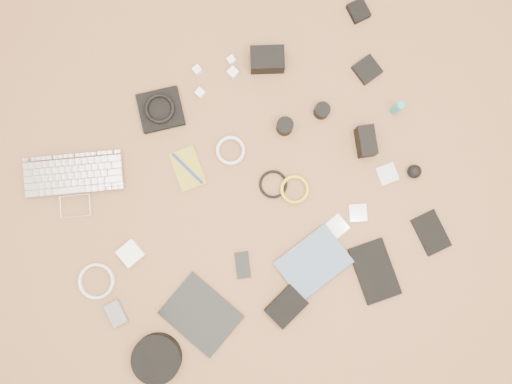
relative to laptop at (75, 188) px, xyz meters
name	(u,v)px	position (x,y,z in m)	size (l,w,h in m)	color
room_shell	(229,160)	(0.55, -0.33, 1.24)	(4.04, 4.04, 2.58)	brown
laptop	(75,188)	(0.00, 0.00, 0.00)	(0.37, 0.26, 0.03)	silver
headphone_pouch	(161,110)	(0.42, 0.13, 0.00)	(0.16, 0.15, 0.03)	black
headphones	(160,109)	(0.42, 0.13, 0.02)	(0.12, 0.12, 0.01)	black
charger_a	(200,93)	(0.58, 0.12, 0.00)	(0.03, 0.03, 0.03)	white
charger_b	(197,70)	(0.61, 0.20, 0.00)	(0.03, 0.03, 0.03)	white
charger_c	(231,60)	(0.74, 0.18, 0.00)	(0.03, 0.03, 0.03)	white
charger_d	(233,73)	(0.72, 0.13, 0.00)	(0.03, 0.03, 0.03)	white
dslr_camera	(267,60)	(0.86, 0.12, 0.02)	(0.13, 0.09, 0.07)	black
lens_pouch	(358,11)	(1.26, 0.14, 0.00)	(0.07, 0.08, 0.03)	black
notebook_olive	(188,169)	(0.41, -0.12, -0.01)	(0.10, 0.15, 0.01)	olive
pen_blue	(187,168)	(0.41, -0.12, 0.00)	(0.01, 0.01, 0.16)	#141FA3
cable_white_a	(231,151)	(0.58, -0.13, -0.01)	(0.11, 0.11, 0.01)	silver
lens_a	(285,126)	(0.81, -0.14, 0.02)	(0.06, 0.06, 0.07)	black
lens_b	(322,111)	(0.96, -0.15, 0.01)	(0.06, 0.06, 0.05)	black
card_reader	(367,70)	(1.19, -0.08, 0.00)	(0.09, 0.09, 0.02)	black
power_brick	(131,253)	(0.08, -0.31, 0.00)	(0.08, 0.08, 0.03)	white
cable_white_b	(97,281)	(-0.08, -0.35, -0.01)	(0.13, 0.13, 0.01)	silver
cable_black	(273,184)	(0.67, -0.31, -0.01)	(0.11, 0.11, 0.01)	black
cable_yellow	(294,190)	(0.73, -0.37, -0.01)	(0.11, 0.11, 0.01)	gold
flash	(366,142)	(1.05, -0.33, 0.03)	(0.06, 0.11, 0.08)	black
lens_cleaner	(397,108)	(1.21, -0.27, 0.03)	(0.03, 0.03, 0.10)	teal
battery_charger	(116,313)	(-0.06, -0.49, 0.00)	(0.06, 0.09, 0.02)	slate
tablet	(201,315)	(0.22, -0.63, -0.01)	(0.20, 0.26, 0.01)	black
phone	(243,265)	(0.44, -0.53, -0.01)	(0.05, 0.10, 0.01)	black
filter_case_left	(337,226)	(0.82, -0.56, -0.01)	(0.07, 0.07, 0.01)	silver
filter_case_mid	(358,213)	(0.91, -0.55, -0.01)	(0.07, 0.07, 0.01)	silver
filter_case_right	(387,174)	(1.08, -0.47, -0.01)	(0.07, 0.07, 0.01)	silver
air_blower	(414,172)	(1.16, -0.50, 0.01)	(0.05, 0.05, 0.05)	black
headphone_case	(157,358)	(0.01, -0.70, 0.01)	(0.18, 0.18, 0.05)	black
drive_case	(286,306)	(0.51, -0.74, 0.00)	(0.14, 0.10, 0.03)	black
paperback	(329,282)	(0.69, -0.73, 0.00)	(0.18, 0.24, 0.02)	#475C79
notebook_black_a	(375,271)	(0.87, -0.77, -0.01)	(0.14, 0.22, 0.02)	black
notebook_black_b	(431,233)	(1.12, -0.74, -0.01)	(0.10, 0.15, 0.01)	black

